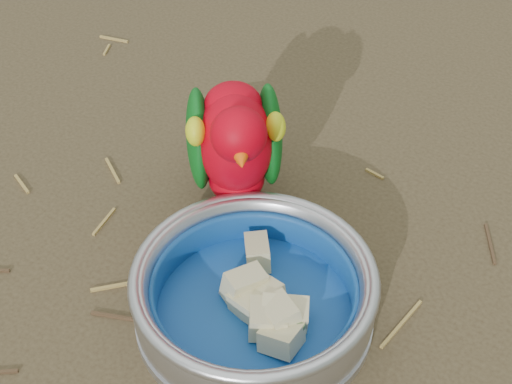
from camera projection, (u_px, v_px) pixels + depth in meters
The scene contains 6 objects.
ground at pixel (129, 346), 0.71m from camera, with size 60.00×60.00×0.00m, color #493C27.
food_bowl at pixel (254, 312), 0.73m from camera, with size 0.22×0.22×0.02m, color #B2B2BA.
bowl_wall at pixel (254, 291), 0.71m from camera, with size 0.22×0.22×0.04m, color #B2B2BA, non-canonical shape.
fruit_wedges at pixel (254, 296), 0.72m from camera, with size 0.13×0.13×0.03m, color beige, non-canonical shape.
lory_parrot at pixel (235, 153), 0.79m from camera, with size 0.10×0.20×0.17m, color #B90010, non-canonical shape.
ground_debris at pixel (158, 274), 0.77m from camera, with size 0.90×0.80×0.01m, color #A78844, non-canonical shape.
Camera 1 is at (0.34, -0.30, 0.58)m, focal length 55.00 mm.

